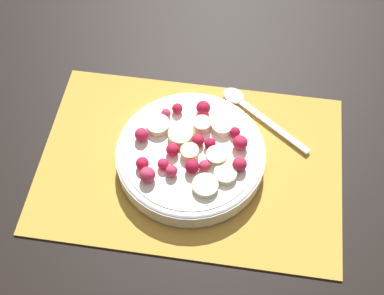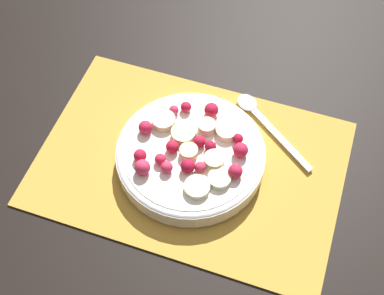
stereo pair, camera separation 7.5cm
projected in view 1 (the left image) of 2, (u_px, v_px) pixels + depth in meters
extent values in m
plane|color=black|center=(191.00, 164.00, 0.79)|extent=(3.00, 3.00, 0.00)
cube|color=gold|center=(191.00, 163.00, 0.78)|extent=(0.44, 0.30, 0.01)
cylinder|color=white|center=(192.00, 156.00, 0.77)|extent=(0.21, 0.21, 0.03)
torus|color=white|center=(192.00, 153.00, 0.76)|extent=(0.21, 0.21, 0.01)
cylinder|color=white|center=(192.00, 151.00, 0.76)|extent=(0.19, 0.19, 0.00)
cylinder|color=beige|center=(190.00, 152.00, 0.75)|extent=(0.03, 0.03, 0.01)
cylinder|color=beige|center=(216.00, 156.00, 0.74)|extent=(0.04, 0.04, 0.01)
cylinder|color=#F4EAB7|center=(202.00, 125.00, 0.77)|extent=(0.04, 0.04, 0.01)
cylinder|color=#F4EAB7|center=(225.00, 174.00, 0.73)|extent=(0.04, 0.04, 0.01)
cylinder|color=#F4EAB7|center=(222.00, 126.00, 0.77)|extent=(0.05, 0.05, 0.01)
cylinder|color=#F4EAB7|center=(205.00, 186.00, 0.72)|extent=(0.04, 0.04, 0.01)
cylinder|color=beige|center=(158.00, 125.00, 0.77)|extent=(0.04, 0.04, 0.01)
cylinder|color=beige|center=(180.00, 135.00, 0.76)|extent=(0.05, 0.05, 0.01)
sphere|color=#B21433|center=(192.00, 167.00, 0.73)|extent=(0.02, 0.02, 0.02)
sphere|color=#D12347|center=(240.00, 143.00, 0.75)|extent=(0.02, 0.02, 0.02)
sphere|color=red|center=(142.00, 163.00, 0.73)|extent=(0.02, 0.02, 0.02)
sphere|color=#DB3356|center=(166.00, 113.00, 0.78)|extent=(0.01, 0.01, 0.01)
sphere|color=red|center=(173.00, 150.00, 0.75)|extent=(0.02, 0.02, 0.02)
sphere|color=#DB3356|center=(147.00, 175.00, 0.72)|extent=(0.02, 0.02, 0.02)
sphere|color=red|center=(177.00, 108.00, 0.79)|extent=(0.02, 0.02, 0.02)
sphere|color=#D12347|center=(240.00, 164.00, 0.73)|extent=(0.02, 0.02, 0.02)
sphere|color=#D12347|center=(141.00, 135.00, 0.76)|extent=(0.02, 0.02, 0.02)
sphere|color=red|center=(198.00, 140.00, 0.76)|extent=(0.02, 0.02, 0.02)
sphere|color=#B21433|center=(235.00, 132.00, 0.76)|extent=(0.02, 0.02, 0.02)
sphere|color=#DB3356|center=(171.00, 171.00, 0.73)|extent=(0.02, 0.02, 0.02)
sphere|color=#B21433|center=(210.00, 144.00, 0.75)|extent=(0.02, 0.02, 0.02)
sphere|color=#DB3356|center=(204.00, 166.00, 0.73)|extent=(0.02, 0.02, 0.02)
sphere|color=red|center=(203.00, 108.00, 0.79)|extent=(0.02, 0.02, 0.02)
sphere|color=#D12347|center=(163.00, 164.00, 0.74)|extent=(0.02, 0.02, 0.02)
cube|color=silver|center=(274.00, 127.00, 0.81)|extent=(0.11, 0.09, 0.00)
ellipsoid|color=silver|center=(234.00, 96.00, 0.84)|extent=(0.05, 0.04, 0.01)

